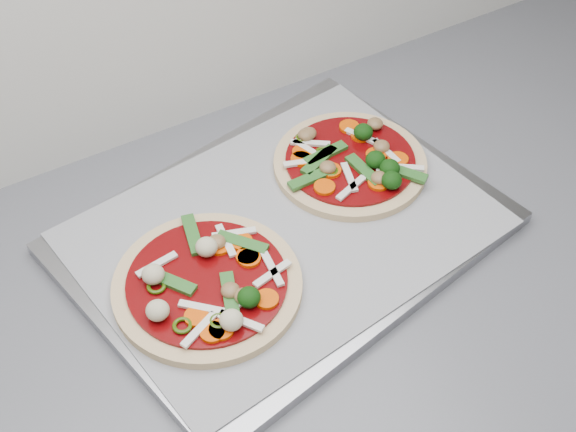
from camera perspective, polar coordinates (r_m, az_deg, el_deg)
countertop at (r=0.85m, az=-8.52°, el=-9.36°), size 3.60×0.60×0.04m
baking_tray at (r=0.91m, az=-0.28°, el=-1.22°), size 0.52×0.42×0.02m
parchment at (r=0.90m, az=-0.29°, el=-0.85°), size 0.48×0.38×0.00m
pizza_left at (r=0.84m, az=-5.70°, el=-4.87°), size 0.24×0.24×0.03m
pizza_right at (r=0.97m, az=4.54°, el=3.87°), size 0.22×0.22×0.03m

